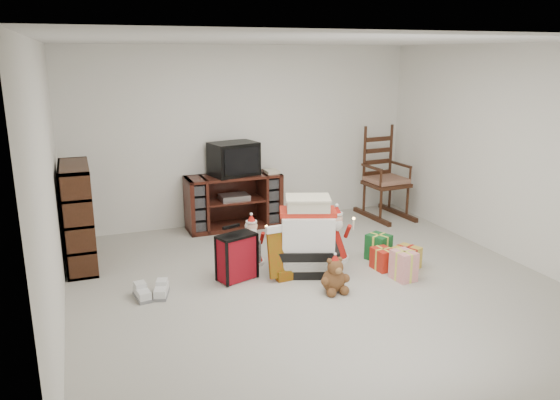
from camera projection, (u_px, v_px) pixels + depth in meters
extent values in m
cube|color=#B1ACA2|center=(316.00, 285.00, 5.81)|extent=(5.00, 5.00, 0.01)
cube|color=silver|center=(320.00, 41.00, 5.16)|extent=(5.00, 5.00, 0.01)
cube|color=silver|center=(245.00, 136.00, 7.74)|extent=(5.00, 0.01, 2.50)
cube|color=silver|center=(493.00, 253.00, 3.22)|extent=(5.00, 0.01, 2.50)
cube|color=silver|center=(50.00, 192.00, 4.63)|extent=(0.01, 5.00, 2.50)
cube|color=silver|center=(514.00, 154.00, 6.33)|extent=(0.01, 5.00, 2.50)
cube|color=#3F1812|center=(234.00, 202.00, 7.64)|extent=(1.33, 0.49, 0.75)
cube|color=#B8B8BB|center=(234.00, 197.00, 7.60)|extent=(0.40, 0.29, 0.08)
cube|color=#381B0F|center=(78.00, 216.00, 6.22)|extent=(0.32, 0.97, 1.19)
cube|color=#381B0F|center=(386.00, 184.00, 8.11)|extent=(0.60, 0.58, 0.05)
cube|color=#8C624C|center=(386.00, 180.00, 8.09)|extent=(0.56, 0.54, 0.06)
cube|color=#381B0F|center=(379.00, 150.00, 8.21)|extent=(0.48, 0.10, 0.86)
cube|color=#381B0F|center=(385.00, 215.00, 8.23)|extent=(0.63, 0.97, 0.06)
cube|color=black|center=(307.00, 259.00, 6.13)|extent=(0.80, 0.69, 0.31)
cube|color=white|center=(308.00, 230.00, 6.04)|extent=(0.68, 0.60, 0.37)
cube|color=red|center=(308.00, 212.00, 5.98)|extent=(0.69, 0.51, 0.05)
cube|color=beige|center=(308.00, 204.00, 5.96)|extent=(0.55, 0.48, 0.12)
cube|color=maroon|center=(237.00, 257.00, 5.88)|extent=(0.44, 0.33, 0.52)
cube|color=black|center=(234.00, 226.00, 5.88)|extent=(0.21, 0.10, 0.03)
ellipsoid|color=brown|center=(334.00, 280.00, 5.63)|extent=(0.25, 0.21, 0.26)
sphere|color=brown|center=(335.00, 267.00, 5.56)|extent=(0.17, 0.17, 0.17)
cone|color=#B41913|center=(336.00, 242.00, 6.48)|extent=(0.31, 0.31, 0.45)
sphere|color=beige|center=(337.00, 219.00, 6.41)|extent=(0.15, 0.15, 0.15)
cone|color=#B41913|center=(337.00, 210.00, 6.38)|extent=(0.13, 0.13, 0.11)
cylinder|color=silver|center=(354.00, 224.00, 6.36)|extent=(0.02, 0.02, 0.13)
cone|color=#B41913|center=(252.00, 247.00, 6.35)|extent=(0.28, 0.28, 0.40)
sphere|color=beige|center=(251.00, 227.00, 6.29)|extent=(0.14, 0.14, 0.14)
cone|color=#B41913|center=(251.00, 218.00, 6.26)|extent=(0.12, 0.12, 0.10)
cylinder|color=silver|center=(266.00, 232.00, 6.25)|extent=(0.02, 0.02, 0.12)
cube|color=silver|center=(142.00, 294.00, 5.48)|extent=(0.17, 0.31, 0.11)
cube|color=silver|center=(161.00, 291.00, 5.54)|extent=(0.21, 0.32, 0.11)
cube|color=red|center=(379.00, 257.00, 6.25)|extent=(0.25, 0.25, 0.25)
cube|color=#19662E|center=(382.00, 249.00, 6.53)|extent=(0.25, 0.25, 0.25)
cube|color=gold|center=(403.00, 259.00, 6.20)|extent=(0.25, 0.25, 0.25)
cube|color=white|center=(391.00, 268.00, 5.93)|extent=(0.25, 0.25, 0.25)
cube|color=black|center=(234.00, 159.00, 7.51)|extent=(0.70, 0.57, 0.45)
cube|color=black|center=(238.00, 162.00, 7.30)|extent=(0.52, 0.14, 0.36)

